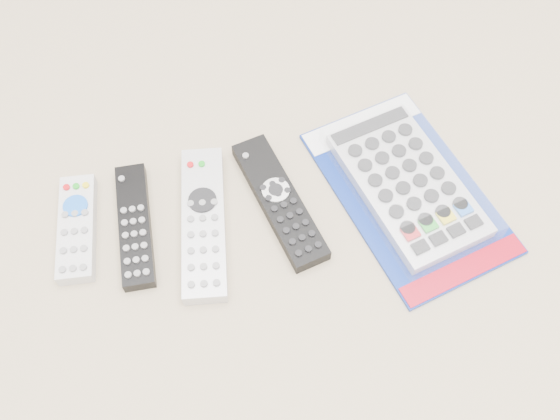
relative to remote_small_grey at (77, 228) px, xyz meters
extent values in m
plane|color=tan|center=(0.22, -0.03, -0.01)|extent=(5.00, 5.00, 0.00)
cube|color=#BABABC|center=(0.00, 0.00, 0.00)|extent=(0.06, 0.16, 0.02)
cylinder|color=blue|center=(0.00, 0.03, 0.01)|extent=(0.04, 0.04, 0.00)
cube|color=black|center=(0.07, -0.01, 0.00)|extent=(0.05, 0.18, 0.02)
cube|color=#BDBDC1|center=(0.16, -0.03, 0.00)|extent=(0.09, 0.23, 0.02)
cylinder|color=black|center=(0.17, -0.01, 0.01)|extent=(0.04, 0.04, 0.00)
cube|color=black|center=(0.26, -0.03, 0.00)|extent=(0.09, 0.21, 0.02)
cylinder|color=silver|center=(0.26, -0.02, 0.01)|extent=(0.04, 0.04, 0.00)
cube|color=navy|center=(0.44, -0.05, -0.01)|extent=(0.23, 0.32, 0.01)
cube|color=white|center=(0.41, 0.07, -0.01)|extent=(0.18, 0.07, 0.00)
cube|color=maroon|center=(0.46, -0.18, -0.01)|extent=(0.18, 0.06, 0.00)
cube|color=#BDBDC1|center=(0.44, -0.05, 0.00)|extent=(0.17, 0.25, 0.02)
cube|color=white|center=(0.44, -0.05, 0.01)|extent=(0.18, 0.27, 0.03)
camera|label=1|loc=(0.16, -0.44, 0.71)|focal=40.00mm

